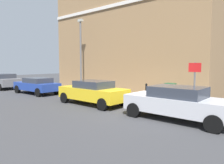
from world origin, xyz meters
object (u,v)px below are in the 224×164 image
at_px(car_yellow, 93,92).
at_px(bollard_near_cabinet, 146,91).
at_px(street_sign, 195,79).
at_px(car_grey, 4,81).
at_px(lamppost, 81,52).
at_px(car_blue, 37,85).
at_px(car_silver, 178,102).
at_px(utility_cabinet, 170,94).

bearing_deg(car_yellow, bollard_near_cabinet, -128.96).
xyz_separation_m(bollard_near_cabinet, street_sign, (-0.84, -3.16, 0.96)).
bearing_deg(bollard_near_cabinet, car_grey, 100.07).
relative_size(bollard_near_cabinet, street_sign, 0.45).
bearing_deg(bollard_near_cabinet, street_sign, -104.82).
height_order(car_grey, lamppost, lamppost).
bearing_deg(car_grey, bollard_near_cabinet, -169.46).
distance_m(car_yellow, lamppost, 5.35).
xyz_separation_m(car_grey, lamppost, (2.59, -8.27, 2.54)).
bearing_deg(car_grey, street_sign, -173.96).
xyz_separation_m(car_blue, car_grey, (-0.22, 5.67, 0.07)).
height_order(street_sign, lamppost, lamppost).
xyz_separation_m(car_blue, bollard_near_cabinet, (2.32, -8.64, 0.01)).
bearing_deg(street_sign, car_grey, 95.57).
relative_size(street_sign, lamppost, 0.40).
relative_size(car_yellow, street_sign, 1.89).
xyz_separation_m(car_yellow, car_grey, (-0.02, 12.20, 0.02)).
height_order(car_silver, utility_cabinet, car_silver).
xyz_separation_m(car_yellow, car_blue, (0.20, 6.53, -0.04)).
distance_m(car_yellow, utility_cabinet, 4.43).
distance_m(car_grey, utility_cabinet, 16.09).
bearing_deg(lamppost, street_sign, -95.52).
xyz_separation_m(car_grey, utility_cabinet, (2.44, -15.91, -0.08)).
height_order(car_blue, car_grey, car_grey).
relative_size(car_yellow, utility_cabinet, 3.78).
bearing_deg(car_blue, car_grey, 1.03).
bearing_deg(utility_cabinet, bollard_near_cabinet, 86.42).
distance_m(car_silver, lamppost, 9.83).
bearing_deg(utility_cabinet, car_blue, 102.25).
height_order(car_yellow, street_sign, street_sign).
height_order(car_yellow, car_grey, car_grey).
distance_m(car_silver, car_grey, 17.38).
relative_size(utility_cabinet, street_sign, 0.50).
bearing_deg(street_sign, bollard_near_cabinet, 75.18).
bearing_deg(utility_cabinet, car_silver, -149.47).
bearing_deg(car_yellow, car_grey, 1.04).
bearing_deg(bollard_near_cabinet, car_blue, 105.05).
xyz_separation_m(car_grey, street_sign, (1.70, -17.47, 0.90)).
height_order(utility_cabinet, bollard_near_cabinet, utility_cabinet).
bearing_deg(street_sign, car_silver, 177.32).
relative_size(car_blue, lamppost, 0.74).
relative_size(car_blue, car_grey, 1.04).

